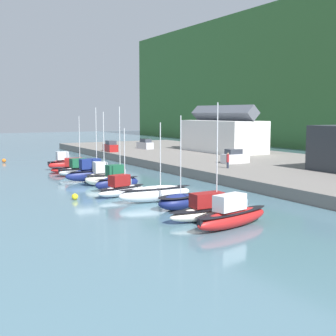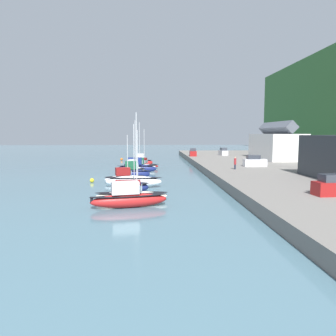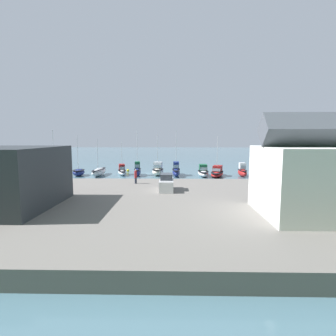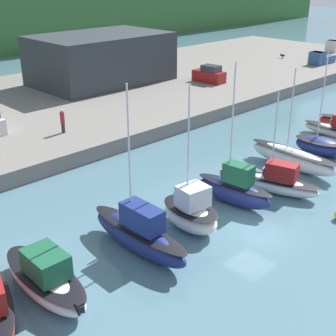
% 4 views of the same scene
% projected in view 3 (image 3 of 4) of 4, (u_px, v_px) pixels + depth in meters
% --- Properties ---
extents(ground_plane, '(320.00, 320.00, 0.00)m').
position_uv_depth(ground_plane, '(148.00, 174.00, 59.97)').
color(ground_plane, slate).
extents(quay_promenade, '(126.10, 30.64, 1.34)m').
position_uv_depth(quay_promenade, '(120.00, 206.00, 28.96)').
color(quay_promenade, slate).
rests_on(quay_promenade, ground_plane).
extents(moored_boat_0, '(1.86, 5.23, 2.88)m').
position_uv_depth(moored_boat_0, '(242.00, 171.00, 55.69)').
color(moored_boat_0, red).
rests_on(moored_boat_0, ground_plane).
extents(moored_boat_1, '(4.61, 7.93, 8.45)m').
position_uv_depth(moored_boat_1, '(217.00, 172.00, 55.66)').
color(moored_boat_1, red).
rests_on(moored_boat_1, ground_plane).
extents(moored_boat_2, '(2.34, 6.71, 2.49)m').
position_uv_depth(moored_boat_2, '(203.00, 172.00, 56.01)').
color(moored_boat_2, silver).
rests_on(moored_boat_2, ground_plane).
extents(moored_boat_3, '(1.67, 7.60, 9.62)m').
position_uv_depth(moored_boat_3, '(176.00, 171.00, 56.49)').
color(moored_boat_3, navy).
rests_on(moored_boat_3, ground_plane).
extents(moored_boat_4, '(2.94, 4.56, 9.07)m').
position_uv_depth(moored_boat_4, '(158.00, 170.00, 56.88)').
color(moored_boat_4, white).
rests_on(moored_boat_4, ground_plane).
extents(moored_boat_5, '(2.07, 5.82, 9.66)m').
position_uv_depth(moored_boat_5, '(137.00, 170.00, 56.85)').
color(moored_boat_5, navy).
rests_on(moored_boat_5, ground_plane).
extents(moored_boat_6, '(3.25, 6.49, 7.32)m').
position_uv_depth(moored_boat_6, '(122.00, 171.00, 58.01)').
color(moored_boat_6, white).
rests_on(moored_boat_6, ground_plane).
extents(moored_boat_7, '(2.07, 8.09, 8.01)m').
position_uv_depth(moored_boat_7, '(99.00, 172.00, 56.45)').
color(moored_boat_7, white).
rests_on(moored_boat_7, ground_plane).
extents(moored_boat_8, '(3.07, 4.64, 8.72)m').
position_uv_depth(moored_boat_8, '(79.00, 172.00, 56.52)').
color(moored_boat_8, navy).
rests_on(moored_boat_8, ground_plane).
extents(moored_boat_9, '(1.87, 8.14, 9.82)m').
position_uv_depth(moored_boat_9, '(56.00, 172.00, 56.41)').
color(moored_boat_9, white).
rests_on(moored_boat_9, ground_plane).
extents(moored_boat_10, '(3.41, 8.20, 2.69)m').
position_uv_depth(moored_boat_10, '(42.00, 171.00, 56.50)').
color(moored_boat_10, red).
rests_on(moored_boat_10, ground_plane).
extents(parked_car_2, '(1.80, 4.20, 2.16)m').
position_uv_depth(parked_car_2, '(167.00, 183.00, 34.25)').
color(parked_car_2, silver).
rests_on(parked_car_2, quay_promenade).
extents(person_on_quay, '(0.40, 0.40, 2.14)m').
position_uv_depth(person_on_quay, '(136.00, 176.00, 39.20)').
color(person_on_quay, '#232838').
rests_on(person_on_quay, quay_promenade).
extents(mooring_buoy_0, '(0.70, 0.70, 0.70)m').
position_uv_depth(mooring_buoy_0, '(303.00, 171.00, 61.55)').
color(mooring_buoy_0, orange).
rests_on(mooring_buoy_0, ground_plane).
extents(mooring_buoy_1, '(0.66, 0.66, 0.66)m').
position_uv_depth(mooring_buoy_1, '(128.00, 170.00, 63.07)').
color(mooring_buoy_1, yellow).
rests_on(mooring_buoy_1, ground_plane).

